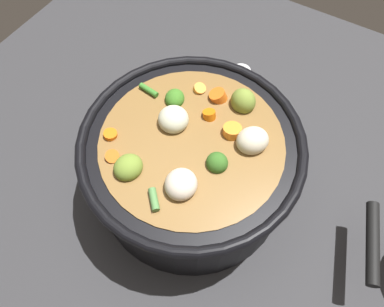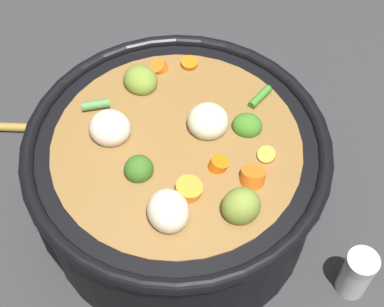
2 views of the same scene
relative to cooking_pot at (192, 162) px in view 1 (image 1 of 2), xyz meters
The scene contains 3 objects.
ground_plane 0.08m from the cooking_pot, 44.66° to the left, with size 1.10×1.10×0.00m, color #2D2D30.
cooking_pot is the anchor object (origin of this frame).
salt_shaker 0.23m from the cooking_pot, 84.04° to the right, with size 0.04×0.04×0.07m.
Camera 1 is at (-0.14, 0.23, 0.57)m, focal length 33.31 mm.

